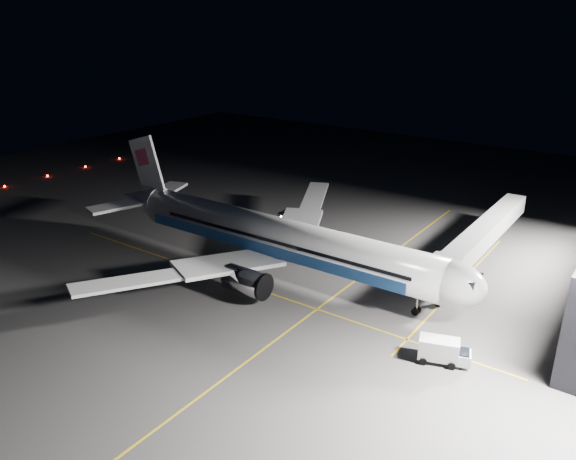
% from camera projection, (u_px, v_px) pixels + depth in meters
% --- Properties ---
extents(ground, '(200.00, 200.00, 0.00)m').
position_uv_depth(ground, '(280.00, 272.00, 79.49)').
color(ground, '#4C4C4F').
rests_on(ground, ground).
extents(guide_line_main, '(0.25, 80.00, 0.01)m').
position_uv_depth(guide_line_main, '(341.00, 291.00, 74.09)').
color(guide_line_main, gold).
rests_on(guide_line_main, ground).
extents(guide_line_cross, '(70.00, 0.25, 0.01)m').
position_uv_depth(guide_line_cross, '(254.00, 288.00, 74.92)').
color(guide_line_cross, gold).
rests_on(guide_line_cross, ground).
extents(guide_line_side, '(0.25, 40.00, 0.01)m').
position_uv_depth(guide_line_side, '(456.00, 287.00, 75.23)').
color(guide_line_side, gold).
rests_on(guide_line_side, ground).
extents(airliner, '(61.48, 54.22, 16.64)m').
position_uv_depth(airliner, '(274.00, 237.00, 78.21)').
color(airliner, silver).
rests_on(airliner, ground).
extents(jet_bridge, '(3.60, 34.40, 6.30)m').
position_uv_depth(jet_bridge, '(480.00, 237.00, 79.71)').
color(jet_bridge, '#B2B2B7').
rests_on(jet_bridge, ground).
extents(taxiway_lights, '(0.44, 60.44, 0.44)m').
position_uv_depth(taxiway_lights, '(5.00, 186.00, 118.25)').
color(taxiway_lights, '#FF140A').
rests_on(taxiway_lights, ground).
extents(service_truck, '(5.67, 3.68, 2.71)m').
position_uv_depth(service_truck, '(444.00, 351.00, 58.42)').
color(service_truck, silver).
rests_on(service_truck, ground).
extents(baggage_tug, '(2.50, 2.05, 1.74)m').
position_uv_depth(baggage_tug, '(286.00, 216.00, 99.41)').
color(baggage_tug, black).
rests_on(baggage_tug, ground).
extents(safety_cone_a, '(0.41, 0.41, 0.62)m').
position_uv_depth(safety_cone_a, '(303.00, 263.00, 81.75)').
color(safety_cone_a, '#F7410A').
rests_on(safety_cone_a, ground).
extents(safety_cone_b, '(0.37, 0.37, 0.56)m').
position_uv_depth(safety_cone_b, '(296.00, 261.00, 82.49)').
color(safety_cone_b, '#F7410A').
rests_on(safety_cone_b, ground).
extents(safety_cone_c, '(0.41, 0.41, 0.61)m').
position_uv_depth(safety_cone_c, '(338.00, 249.00, 86.52)').
color(safety_cone_c, '#F7410A').
rests_on(safety_cone_c, ground).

